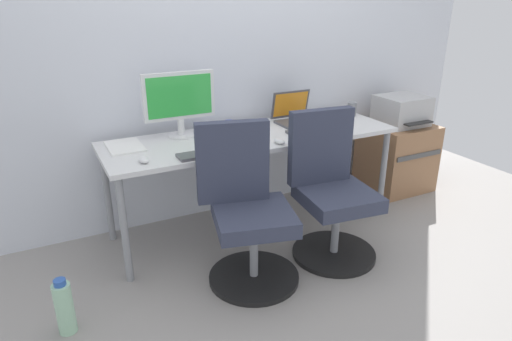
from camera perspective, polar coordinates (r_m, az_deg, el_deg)
The scene contains 18 objects.
ground_plane at distance 3.35m, azimuth -0.39°, elevation -6.99°, with size 5.28×5.28×0.00m, color gray.
back_wall at distance 3.32m, azimuth -3.70°, elevation 16.33°, with size 4.40×0.04×2.60m, color silver.
desk at distance 3.09m, azimuth -0.42°, elevation 3.57°, with size 2.02×0.65×0.70m.
office_chair_left at distance 2.61m, azimuth -1.19°, elevation -5.34°, with size 0.54×0.54×0.94m.
office_chair_right at distance 2.89m, azimuth 9.47°, elevation -2.82°, with size 0.54×0.54×0.94m.
side_cabinet at distance 4.08m, azimuth 17.33°, elevation 1.75°, with size 0.52×0.51×0.57m.
printer at distance 3.97m, azimuth 17.98°, elevation 7.25°, with size 0.38×0.40×0.24m.
water_bottle_on_floor at distance 2.53m, azimuth -23.12°, elevation -15.67°, with size 0.09×0.09×0.31m.
desktop_monitor at distance 3.02m, azimuth -9.69°, elevation 8.82°, with size 0.48×0.18×0.43m.
open_laptop at distance 3.38m, azimuth 5.03°, elevation 7.03°, with size 0.31×0.27×0.22m.
keyboard_by_monitor at distance 2.70m, azimuth -6.38°, elevation 2.13°, with size 0.34×0.12×0.02m, color #515156.
keyboard_by_laptop at distance 3.16m, azimuth 6.92°, elevation 5.04°, with size 0.34×0.12×0.02m, color #515156.
mouse_by_monitor at distance 2.64m, azimuth -14.02°, elevation 1.35°, with size 0.06×0.10×0.03m, color silver.
mouse_by_laptop at distance 2.89m, azimuth 3.00°, elevation 3.72°, with size 0.06×0.10×0.03m, color silver.
coffee_mug at distance 3.08m, azimuth -3.38°, elevation 5.46°, with size 0.08×0.08×0.09m, color blue.
pen_cup at distance 3.63m, azimuth 12.05°, elevation 7.62°, with size 0.07×0.07×0.10m, color slate.
phone_near_monitor at distance 3.53m, azimuth 8.69°, elevation 6.66°, with size 0.07×0.14×0.01m, color black.
paper_pile at distance 2.94m, azimuth -16.31°, elevation 2.95°, with size 0.21×0.30×0.01m, color white.
Camera 1 is at (-1.31, -2.63, 1.61)m, focal length 31.55 mm.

